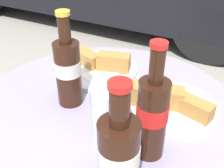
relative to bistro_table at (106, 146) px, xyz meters
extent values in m
cylinder|color=gold|center=(0.00, 0.00, 0.12)|extent=(0.74, 0.74, 0.01)
cylinder|color=#9E93B2|center=(0.00, 0.00, 0.14)|extent=(0.73, 0.73, 0.02)
cylinder|color=#33190F|center=(0.16, -0.10, 0.24)|extent=(0.06, 0.06, 0.18)
cylinder|color=red|center=(0.16, -0.10, 0.26)|extent=(0.06, 0.06, 0.04)
cylinder|color=#33190F|center=(0.16, -0.10, 0.36)|extent=(0.03, 0.03, 0.07)
cylinder|color=red|center=(0.16, -0.10, 0.40)|extent=(0.03, 0.03, 0.01)
cylinder|color=#33190F|center=(0.15, -0.22, 0.23)|extent=(0.07, 0.07, 0.17)
cylinder|color=silver|center=(0.15, -0.22, 0.25)|extent=(0.07, 0.07, 0.04)
cylinder|color=#33190F|center=(0.15, -0.22, 0.35)|extent=(0.03, 0.03, 0.07)
cylinder|color=red|center=(0.15, -0.22, 0.39)|extent=(0.04, 0.04, 0.01)
cylinder|color=#33190F|center=(-0.10, -0.02, 0.23)|extent=(0.07, 0.07, 0.17)
cylinder|color=silver|center=(-0.10, -0.02, 0.26)|extent=(0.07, 0.07, 0.04)
cylinder|color=#33190F|center=(-0.10, -0.02, 0.36)|extent=(0.03, 0.03, 0.07)
cylinder|color=gold|center=(-0.10, -0.02, 0.40)|extent=(0.03, 0.03, 0.01)
cylinder|color=#C68923|center=(0.07, -0.11, 0.20)|extent=(0.07, 0.07, 0.11)
cylinder|color=silver|center=(0.07, -0.11, 0.22)|extent=(0.08, 0.08, 0.14)
cylinder|color=white|center=(-0.11, 0.15, 0.15)|extent=(0.25, 0.25, 0.01)
cube|color=white|center=(-0.11, 0.15, 0.16)|extent=(0.19, 0.19, 0.00)
cube|color=#B77F3D|center=(-0.16, 0.16, 0.18)|extent=(0.11, 0.08, 0.04)
cube|color=#B77F3D|center=(-0.06, 0.17, 0.19)|extent=(0.11, 0.07, 0.05)
cylinder|color=white|center=(0.16, 0.07, 0.15)|extent=(0.23, 0.23, 0.01)
cube|color=white|center=(0.16, 0.07, 0.16)|extent=(0.17, 0.17, 0.00)
cube|color=#B77F3D|center=(0.12, 0.05, 0.19)|extent=(0.16, 0.08, 0.05)
cube|color=#B77F3D|center=(0.21, 0.06, 0.18)|extent=(0.12, 0.07, 0.04)
cylinder|color=black|center=(0.02, 1.85, -0.25)|extent=(0.67, 0.22, 0.67)
camera|label=1|loc=(0.29, -0.52, 0.61)|focal=45.00mm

